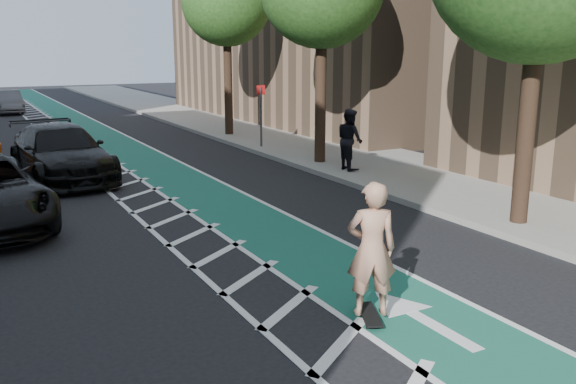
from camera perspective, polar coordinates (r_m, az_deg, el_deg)
ground at (r=10.07m, az=-11.43°, el=-9.34°), size 120.00×120.00×0.00m
bike_lane at (r=20.12m, az=-11.80°, el=2.05°), size 2.00×90.00×0.01m
buffer_strip at (r=19.76m, az=-15.96°, el=1.60°), size 1.40×90.00×0.01m
sidewalk_right at (r=22.80m, az=4.02°, el=3.77°), size 5.00×90.00×0.15m
curb_right at (r=21.59m, az=-1.48°, el=3.28°), size 0.12×90.00×0.16m
tree_r_d at (r=27.14m, az=-5.93°, el=17.32°), size 4.20×4.20×7.90m
sign_post at (r=23.43m, az=-2.54°, el=7.20°), size 0.35×0.08×2.47m
skateboard at (r=9.03m, az=7.62°, el=-11.29°), size 0.56×0.85×0.11m
skateboarder at (r=8.67m, az=7.82°, el=-5.31°), size 0.84×0.72×1.95m
suv_far at (r=19.43m, az=-20.47°, el=3.48°), size 2.70×5.69×1.60m
car_grey at (r=40.89m, az=-24.74°, el=7.67°), size 1.56×4.18×1.36m
pedestrian at (r=18.95m, az=5.80°, el=4.93°), size 0.79×0.98×1.90m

